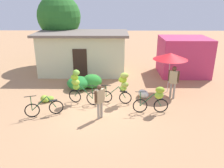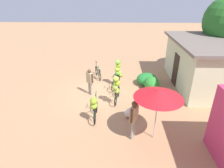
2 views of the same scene
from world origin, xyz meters
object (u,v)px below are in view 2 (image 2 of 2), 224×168
Objects in this scene: bicycle_center_loaded at (116,87)px; bicycle_near_pile at (117,71)px; bicycle_by_shop at (94,106)px; building_low at (200,63)px; banana_pile_on_ground at (119,74)px; market_umbrella at (159,94)px; bicycle_leftmost at (98,73)px; produce_sack at (131,112)px; person_vendor at (134,116)px; person_bystander at (90,79)px.

bicycle_near_pile is at bearing 179.33° from bicycle_center_loaded.
bicycle_center_loaded is 1.00× the size of bicycle_by_shop.
building_low reaches higher than banana_pile_on_ground.
market_umbrella is 6.92m from banana_pile_on_ground.
produce_sack is (4.68, 2.05, -0.14)m from bicycle_leftmost.
person_vendor is (2.70, 0.71, 0.10)m from bicycle_center_loaded.
produce_sack is (5.03, 0.58, 0.07)m from banana_pile_on_ground.
person_bystander reaches higher than bicycle_by_shop.
bicycle_by_shop is at bearing -56.24° from building_low.
person_bystander is (1.19, -1.56, -0.05)m from bicycle_near_pile.
person_vendor reaches higher than banana_pile_on_ground.
bicycle_near_pile reaches higher than bicycle_by_shop.
building_low is 3.57× the size of person_vendor.
bicycle_center_loaded is (2.17, -0.03, -0.03)m from bicycle_near_pile.
banana_pile_on_ground is (-5.38, 1.13, -0.62)m from bicycle_by_shop.
market_umbrella is (5.25, -3.61, 0.62)m from building_low.
person_vendor is at bearing -0.16° from produce_sack.
bicycle_near_pile is at bearing -3.93° from banana_pile_on_ground.
market_umbrella is at bearing 17.82° from bicycle_near_pile.
bicycle_near_pile reaches higher than bicycle_center_loaded.
bicycle_leftmost is at bearing -156.39° from produce_sack.
building_low is 5.98m from produce_sack.
building_low reaches higher than market_umbrella.
market_umbrella is 2.51m from produce_sack.
bicycle_by_shop is 1.04× the size of person_bystander.
person_vendor is at bearing 31.36° from person_bystander.
bicycle_center_loaded is (2.59, -5.19, -0.47)m from building_low.
bicycle_leftmost is at bearing -76.70° from banana_pile_on_ground.
banana_pile_on_ground is 6.64m from person_vendor.
bicycle_center_loaded is at bearing 147.28° from bicycle_by_shop.
banana_pile_on_ground is at bearing -173.47° from produce_sack.
building_low reaches higher than person_bystander.
bicycle_center_loaded is at bearing -0.67° from bicycle_near_pile.
person_bystander is at bearing -148.64° from person_vendor.
building_low is at bearing 123.76° from bicycle_by_shop.
produce_sack is at bearing 23.61° from bicycle_leftmost.
bicycle_near_pile reaches higher than bicycle_leftmost.
building_low is at bearing 116.55° from bicycle_center_loaded.
bicycle_leftmost is 5.06m from bicycle_by_shop.
bicycle_near_pile is 4.92m from person_vendor.
building_low is 5.20m from bicycle_near_pile.
person_bystander is at bearing -122.69° from bicycle_center_loaded.
building_low is 5.82m from bicycle_center_loaded.
building_low is at bearing 130.16° from produce_sack.
bicycle_leftmost is at bearing -154.72° from market_umbrella.
building_low reaches higher than produce_sack.
banana_pile_on_ground is at bearing -103.92° from building_low.
person_bystander reaches higher than produce_sack.
bicycle_by_shop is 2.08m from person_vendor.
bicycle_by_shop is 5.53m from banana_pile_on_ground.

